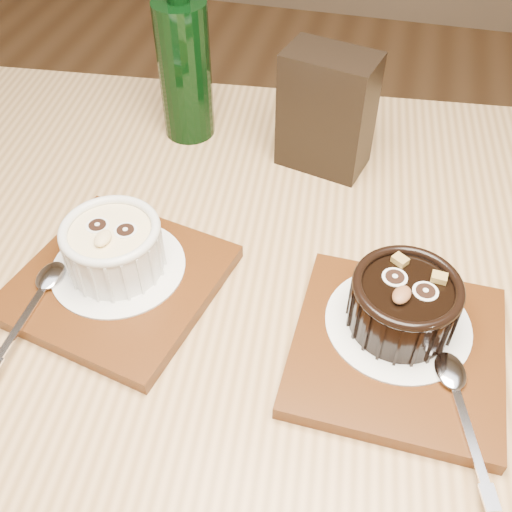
{
  "coord_description": "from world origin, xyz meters",
  "views": [
    {
      "loc": [
        0.22,
        -0.17,
        1.19
      ],
      "look_at": [
        0.13,
        0.18,
        0.81
      ],
      "focal_mm": 42.0,
      "sensor_mm": 36.0,
      "label": 1
    }
  ],
  "objects_px": {
    "ramekin_white": "(113,245)",
    "ramekin_dark": "(404,302)",
    "tray_right": "(397,350)",
    "condiment_stand": "(327,112)",
    "green_bottle": "(184,66)",
    "table": "(268,367)",
    "tray_left": "(118,282)"
  },
  "relations": [
    {
      "from": "ramekin_dark",
      "to": "condiment_stand",
      "type": "distance_m",
      "value": 0.26
    },
    {
      "from": "ramekin_dark",
      "to": "condiment_stand",
      "type": "relative_size",
      "value": 0.67
    },
    {
      "from": "ramekin_white",
      "to": "condiment_stand",
      "type": "bearing_deg",
      "value": 55.09
    },
    {
      "from": "tray_left",
      "to": "ramekin_dark",
      "type": "relative_size",
      "value": 1.91
    },
    {
      "from": "table",
      "to": "ramekin_dark",
      "type": "xyz_separation_m",
      "value": [
        0.12,
        0.01,
        0.14
      ]
    },
    {
      "from": "ramekin_white",
      "to": "tray_right",
      "type": "distance_m",
      "value": 0.28
    },
    {
      "from": "tray_right",
      "to": "condiment_stand",
      "type": "bearing_deg",
      "value": 112.98
    },
    {
      "from": "condiment_stand",
      "to": "ramekin_dark",
      "type": "bearing_deg",
      "value": -65.54
    },
    {
      "from": "ramekin_white",
      "to": "condiment_stand",
      "type": "xyz_separation_m",
      "value": [
        0.16,
        0.23,
        0.02
      ]
    },
    {
      "from": "tray_right",
      "to": "condiment_stand",
      "type": "distance_m",
      "value": 0.29
    },
    {
      "from": "ramekin_white",
      "to": "green_bottle",
      "type": "distance_m",
      "value": 0.26
    },
    {
      "from": "ramekin_white",
      "to": "ramekin_dark",
      "type": "xyz_separation_m",
      "value": [
        0.27,
        -0.0,
        0.0
      ]
    },
    {
      "from": "table",
      "to": "condiment_stand",
      "type": "relative_size",
      "value": 9.08
    },
    {
      "from": "tray_left",
      "to": "condiment_stand",
      "type": "bearing_deg",
      "value": 57.25
    },
    {
      "from": "tray_left",
      "to": "table",
      "type": "bearing_deg",
      "value": 1.33
    },
    {
      "from": "green_bottle",
      "to": "ramekin_white",
      "type": "bearing_deg",
      "value": -87.11
    },
    {
      "from": "tray_left",
      "to": "green_bottle",
      "type": "xyz_separation_m",
      "value": [
        -0.02,
        0.27,
        0.08
      ]
    },
    {
      "from": "ramekin_white",
      "to": "condiment_stand",
      "type": "height_order",
      "value": "condiment_stand"
    },
    {
      "from": "condiment_stand",
      "to": "green_bottle",
      "type": "bearing_deg",
      "value": 172.55
    },
    {
      "from": "ramekin_dark",
      "to": "green_bottle",
      "type": "bearing_deg",
      "value": 157.66
    },
    {
      "from": "table",
      "to": "condiment_stand",
      "type": "bearing_deg",
      "value": 88.09
    },
    {
      "from": "tray_left",
      "to": "condiment_stand",
      "type": "xyz_separation_m",
      "value": [
        0.16,
        0.25,
        0.06
      ]
    },
    {
      "from": "tray_left",
      "to": "ramekin_white",
      "type": "bearing_deg",
      "value": 106.3
    },
    {
      "from": "table",
      "to": "green_bottle",
      "type": "distance_m",
      "value": 0.36
    },
    {
      "from": "tray_left",
      "to": "ramekin_dark",
      "type": "height_order",
      "value": "ramekin_dark"
    },
    {
      "from": "table",
      "to": "tray_left",
      "type": "xyz_separation_m",
      "value": [
        -0.15,
        -0.0,
        0.1
      ]
    },
    {
      "from": "table",
      "to": "ramekin_white",
      "type": "distance_m",
      "value": 0.21
    },
    {
      "from": "table",
      "to": "tray_right",
      "type": "height_order",
      "value": "tray_right"
    },
    {
      "from": "ramekin_white",
      "to": "green_bottle",
      "type": "height_order",
      "value": "green_bottle"
    },
    {
      "from": "green_bottle",
      "to": "tray_left",
      "type": "bearing_deg",
      "value": -86.51
    },
    {
      "from": "ramekin_white",
      "to": "table",
      "type": "bearing_deg",
      "value": -3.36
    },
    {
      "from": "table",
      "to": "tray_left",
      "type": "bearing_deg",
      "value": -178.67
    }
  ]
}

